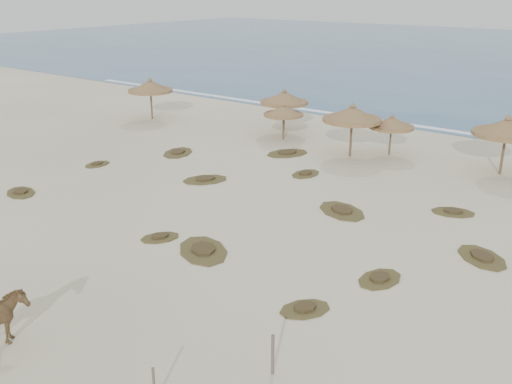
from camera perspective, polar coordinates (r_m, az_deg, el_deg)
ground at (r=20.83m, az=-9.74°, el=-7.31°), size 160.00×160.00×0.00m
foam_line at (r=41.88m, az=17.07°, el=6.12°), size 70.00×0.60×0.01m
palapa_0 at (r=43.14m, az=-10.53°, el=10.31°), size 3.59×3.59×3.10m
palapa_1 at (r=38.41m, az=2.84°, el=9.35°), size 3.73×3.73×3.01m
palapa_2 at (r=36.69m, az=2.76°, el=8.08°), size 3.00×3.00×2.40m
palapa_3 at (r=33.28m, az=9.61°, el=7.64°), size 3.73×3.73×3.18m
palapa_4 at (r=34.12m, az=13.42°, el=6.72°), size 3.46×3.46×2.47m
palapa_5 at (r=32.27m, az=23.79°, el=5.87°), size 4.30×4.30×3.22m
fence_post_near at (r=15.13m, az=1.68°, el=-15.95°), size 0.11×0.11×1.17m
scrub_0 at (r=29.67m, az=-22.47°, el=-0.03°), size 2.22×1.79×0.16m
scrub_1 at (r=29.35m, az=-5.11°, el=1.26°), size 2.55×2.77×0.16m
scrub_2 at (r=22.95m, az=-9.58°, el=-4.48°), size 1.64×1.84×0.16m
scrub_3 at (r=25.50m, az=8.58°, el=-1.86°), size 3.03×2.63×0.16m
scrub_4 at (r=20.06m, az=12.27°, el=-8.47°), size 1.52×2.02×0.16m
scrub_5 at (r=22.64m, az=21.65°, el=-6.07°), size 2.64×2.53×0.16m
scrub_6 at (r=34.29m, az=-7.82°, el=3.93°), size 2.44×2.87×0.16m
scrub_7 at (r=26.54m, az=19.11°, el=-1.89°), size 2.19×1.84×0.16m
scrub_8 at (r=32.96m, az=-15.60°, el=2.71°), size 1.03×1.55×0.16m
scrub_9 at (r=21.67m, az=-5.33°, el=-5.81°), size 3.20×2.91×0.16m
scrub_12 at (r=18.02m, az=4.91°, el=-11.55°), size 1.78×1.97×0.16m
scrub_13 at (r=30.24m, az=4.99°, el=1.84°), size 1.35×1.92×0.16m
scrub_15 at (r=33.91m, az=3.14°, el=3.91°), size 2.66×3.10×0.16m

